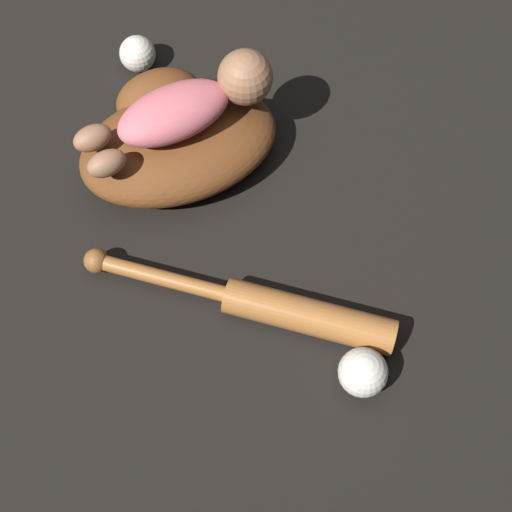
{
  "coord_description": "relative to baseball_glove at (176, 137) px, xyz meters",
  "views": [
    {
      "loc": [
        -0.35,
        -0.65,
        1.1
      ],
      "look_at": [
        -0.01,
        -0.24,
        0.08
      ],
      "focal_mm": 50.0,
      "sensor_mm": 36.0,
      "label": 1
    }
  ],
  "objects": [
    {
      "name": "baseball_spare",
      "position": [
        0.07,
        0.22,
        -0.02
      ],
      "size": [
        0.07,
        0.07,
        0.07
      ],
      "color": "silver",
      "rests_on": "ground"
    },
    {
      "name": "baby_figure",
      "position": [
        0.03,
        -0.02,
        0.09
      ],
      "size": [
        0.36,
        0.15,
        0.1
      ],
      "color": "#D16670",
      "rests_on": "baseball_glove"
    },
    {
      "name": "baseball",
      "position": [
        -0.04,
        -0.53,
        -0.02
      ],
      "size": [
        0.08,
        0.08,
        0.08
      ],
      "color": "silver",
      "rests_on": "ground"
    },
    {
      "name": "baseball_glove",
      "position": [
        0.0,
        0.0,
        0.0
      ],
      "size": [
        0.42,
        0.35,
        0.11
      ],
      "color": "brown",
      "rests_on": "ground"
    },
    {
      "name": "ground_plane",
      "position": [
        -0.04,
        -0.05,
        -0.05
      ],
      "size": [
        6.0,
        6.0,
        0.0
      ],
      "primitive_type": "plane",
      "color": "black"
    },
    {
      "name": "baseball_bat",
      "position": [
        -0.07,
        -0.36,
        -0.03
      ],
      "size": [
        0.34,
        0.46,
        0.06
      ],
      "color": "#9E602D",
      "rests_on": "ground"
    }
  ]
}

